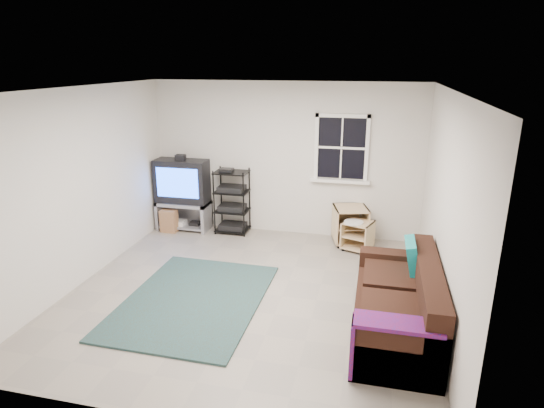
% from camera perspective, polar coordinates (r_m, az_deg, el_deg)
% --- Properties ---
extents(room, '(4.60, 4.62, 4.60)m').
position_cam_1_polar(room, '(7.56, 8.69, 6.43)').
color(room, gray).
rests_on(room, ground).
extents(tv_unit, '(0.92, 0.46, 1.36)m').
position_cam_1_polar(tv_unit, '(8.19, -11.15, 1.91)').
color(tv_unit, gray).
rests_on(tv_unit, ground).
extents(av_rack, '(0.57, 0.41, 1.14)m').
position_cam_1_polar(av_rack, '(7.97, -5.02, -0.15)').
color(av_rack, black).
rests_on(av_rack, ground).
extents(side_table_left, '(0.65, 0.65, 0.62)m').
position_cam_1_polar(side_table_left, '(7.64, 9.71, -2.40)').
color(side_table_left, '#D7BA84').
rests_on(side_table_left, ground).
extents(side_table_right, '(0.54, 0.54, 0.50)m').
position_cam_1_polar(side_table_right, '(7.41, 10.74, -3.58)').
color(side_table_right, '#D7BA84').
rests_on(side_table_right, ground).
extents(sofa, '(0.88, 1.98, 0.90)m').
position_cam_1_polar(sofa, '(5.33, 15.69, -12.30)').
color(sofa, black).
rests_on(sofa, ground).
extents(shag_rug, '(1.70, 2.32, 0.03)m').
position_cam_1_polar(shag_rug, '(5.97, -9.79, -11.77)').
color(shag_rug, '#302115').
rests_on(shag_rug, ground).
extents(paper_bag, '(0.29, 0.19, 0.40)m').
position_cam_1_polar(paper_bag, '(8.24, -12.80, -2.08)').
color(paper_bag, '#8C603E').
rests_on(paper_bag, ground).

